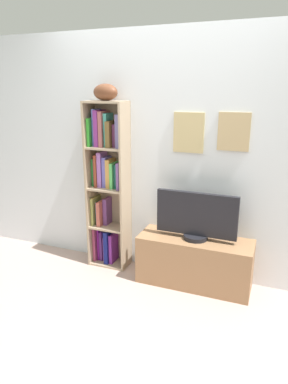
% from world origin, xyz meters
% --- Properties ---
extents(ground, '(5.20, 5.20, 0.04)m').
position_xyz_m(ground, '(0.00, 0.00, -0.02)').
color(ground, tan).
extents(back_wall, '(4.80, 0.08, 2.31)m').
position_xyz_m(back_wall, '(0.00, 1.13, 1.15)').
color(back_wall, silver).
rests_on(back_wall, ground).
extents(bookshelf, '(0.40, 0.24, 1.67)m').
position_xyz_m(bookshelf, '(-0.61, 1.01, 0.87)').
color(bookshelf, tan).
rests_on(bookshelf, ground).
extents(football, '(0.33, 0.25, 0.15)m').
position_xyz_m(football, '(-0.59, 0.98, 1.75)').
color(football, brown).
rests_on(football, bookshelf).
extents(tv_stand, '(1.05, 0.37, 0.46)m').
position_xyz_m(tv_stand, '(0.33, 0.91, 0.23)').
color(tv_stand, '#936A47').
rests_on(tv_stand, ground).
extents(television, '(0.73, 0.22, 0.44)m').
position_xyz_m(television, '(0.33, 0.91, 0.68)').
color(television, black).
rests_on(television, tv_stand).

